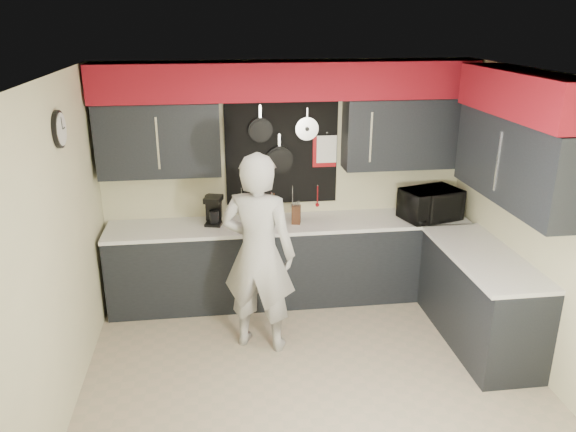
{
  "coord_description": "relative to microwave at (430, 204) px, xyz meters",
  "views": [
    {
      "loc": [
        -0.77,
        -4.18,
        3.03
      ],
      "look_at": [
        -0.15,
        0.5,
        1.33
      ],
      "focal_mm": 35.0,
      "sensor_mm": 36.0,
      "label": 1
    }
  ],
  "objects": [
    {
      "name": "ground",
      "position": [
        -1.53,
        -1.34,
        -1.09
      ],
      "size": [
        4.0,
        4.0,
        0.0
      ],
      "primitive_type": "plane",
      "color": "tan",
      "rests_on": "ground"
    },
    {
      "name": "back_wall_assembly",
      "position": [
        -1.52,
        0.26,
        0.92
      ],
      "size": [
        4.0,
        0.36,
        2.6
      ],
      "color": "beige",
      "rests_on": "ground"
    },
    {
      "name": "right_wall_assembly",
      "position": [
        0.32,
        -1.08,
        0.85
      ],
      "size": [
        0.36,
        3.5,
        2.6
      ],
      "color": "beige",
      "rests_on": "ground"
    },
    {
      "name": "left_wall_assembly",
      "position": [
        -3.53,
        -1.33,
        0.25
      ],
      "size": [
        0.05,
        3.5,
        2.6
      ],
      "color": "beige",
      "rests_on": "ground"
    },
    {
      "name": "base_cabinets",
      "position": [
        -1.04,
        -0.21,
        -0.63
      ],
      "size": [
        3.95,
        2.2,
        0.92
      ],
      "color": "black",
      "rests_on": "ground"
    },
    {
      "name": "microwave",
      "position": [
        0.0,
        0.0,
        0.0
      ],
      "size": [
        0.7,
        0.57,
        0.34
      ],
      "primitive_type": "imported",
      "rotation": [
        0.0,
        0.0,
        0.29
      ],
      "color": "black",
      "rests_on": "base_cabinets"
    },
    {
      "name": "knife_block",
      "position": [
        -1.47,
        0.05,
        -0.07
      ],
      "size": [
        0.11,
        0.11,
        0.2
      ],
      "primitive_type": "cube",
      "rotation": [
        0.0,
        0.0,
        -0.25
      ],
      "color": "#331910",
      "rests_on": "base_cabinets"
    },
    {
      "name": "utensil_crock",
      "position": [
        -1.72,
        0.11,
        -0.09
      ],
      "size": [
        0.12,
        0.12,
        0.15
      ],
      "primitive_type": "cylinder",
      "color": "white",
      "rests_on": "base_cabinets"
    },
    {
      "name": "coffee_maker",
      "position": [
        -2.34,
        0.16,
        -0.01
      ],
      "size": [
        0.22,
        0.25,
        0.31
      ],
      "rotation": [
        0.0,
        0.0,
        -0.27
      ],
      "color": "black",
      "rests_on": "base_cabinets"
    },
    {
      "name": "person",
      "position": [
        -1.95,
        -0.8,
        -0.13
      ],
      "size": [
        0.82,
        0.68,
        1.92
      ],
      "primitive_type": "imported",
      "rotation": [
        0.0,
        0.0,
        2.77
      ],
      "color": "#B3B3B0",
      "rests_on": "ground"
    }
  ]
}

